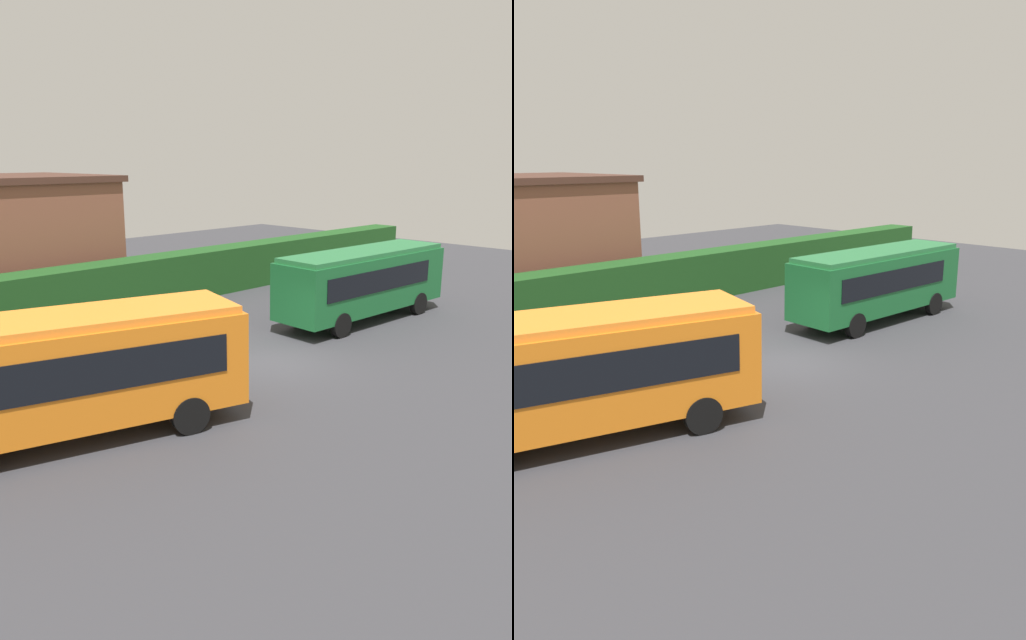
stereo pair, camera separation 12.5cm
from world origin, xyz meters
TOP-DOWN VIEW (x-y plane):
  - ground_plane at (0.00, 0.00)m, footprint 64.00×64.00m
  - bus_orange at (-7.87, -0.44)m, footprint 8.99×4.91m
  - bus_green at (6.79, 1.22)m, footprint 8.97×2.74m
  - person_center at (-6.57, 3.70)m, footprint 0.41×0.49m
  - hedge_row at (0.00, 10.11)m, footprint 44.00×1.72m

SIDE VIEW (x-z plane):
  - ground_plane at x=0.00m, z-range 0.00..0.00m
  - person_center at x=-6.57m, z-range 0.06..1.97m
  - hedge_row at x=0.00m, z-range 0.00..2.29m
  - bus_green at x=6.79m, z-range 0.24..3.30m
  - bus_orange at x=-7.87m, z-range 0.24..3.44m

